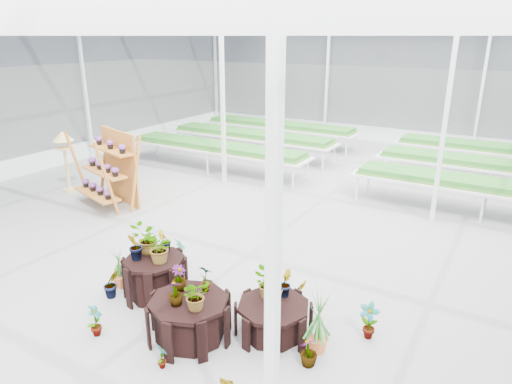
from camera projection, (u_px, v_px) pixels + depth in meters
The scene contains 10 objects.
ground_plane at pixel (236, 258), 9.10m from camera, with size 24.00×24.00×0.00m, color gray.
greenhouse_shell at pixel (234, 148), 8.37m from camera, with size 18.00×24.00×4.50m, color white, non-canonical shape.
steel_frame at pixel (234, 148), 8.37m from camera, with size 18.00×24.00×4.50m, color silver, non-canonical shape.
nursery_benches at pixel (356, 158), 14.82m from camera, with size 16.00×7.00×0.84m, color silver, non-canonical shape.
plinth_tall at pixel (156, 277), 7.66m from camera, with size 1.04×1.04×0.71m, color black.
plinth_mid at pixel (190, 319), 6.60m from camera, with size 1.20×1.20×0.63m, color black.
plinth_low at pixel (273, 319), 6.71m from camera, with size 1.11×1.11×0.50m, color black.
shelf_rack at pixel (106, 170), 11.63m from camera, with size 1.82×0.96×1.92m, color #AB6425, non-canonical shape.
bird_table at pixel (66, 162), 12.72m from camera, with size 0.41×0.41×1.73m, color tan, non-canonical shape.
nursery_plants at pixel (204, 281), 7.02m from camera, with size 4.56×2.77×1.24m.
Camera 1 is at (4.52, -6.83, 4.20)m, focal length 32.00 mm.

